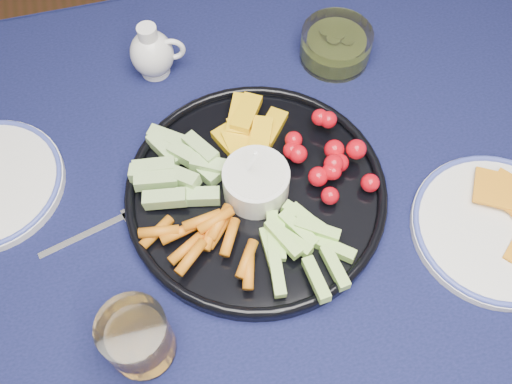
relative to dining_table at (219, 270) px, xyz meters
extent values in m
plane|color=#59311E|center=(0.00, 0.00, -0.66)|extent=(4.00, 4.00, 0.00)
cylinder|color=#492F18|center=(0.72, 0.42, -0.31)|extent=(0.07, 0.07, 0.70)
cube|color=#492F18|center=(0.00, 0.00, 0.06)|extent=(1.60, 1.00, 0.04)
cube|color=black|center=(0.00, 0.00, 0.08)|extent=(1.66, 1.06, 0.01)
cube|color=black|center=(0.00, 0.53, -0.06)|extent=(1.66, 0.01, 0.30)
cylinder|color=black|center=(0.08, 0.07, 0.10)|extent=(0.38, 0.38, 0.02)
torus|color=black|center=(0.08, 0.07, 0.11)|extent=(0.38, 0.38, 0.01)
cylinder|color=white|center=(0.08, 0.07, 0.13)|extent=(0.09, 0.09, 0.05)
cylinder|color=white|center=(0.08, 0.07, 0.15)|extent=(0.08, 0.08, 0.01)
cylinder|color=white|center=(-0.03, 0.34, 0.09)|extent=(0.05, 0.05, 0.01)
ellipsoid|color=white|center=(-0.03, 0.34, 0.13)|extent=(0.07, 0.07, 0.08)
cylinder|color=white|center=(-0.03, 0.34, 0.17)|extent=(0.03, 0.03, 0.03)
torus|color=white|center=(0.01, 0.34, 0.14)|extent=(0.05, 0.02, 0.04)
torus|color=#404EB5|center=(-0.03, 0.34, 0.16)|extent=(0.04, 0.04, 0.00)
cylinder|color=silver|center=(0.28, 0.30, 0.12)|extent=(0.12, 0.12, 0.06)
cylinder|color=#535F1B|center=(0.28, 0.30, 0.11)|extent=(0.10, 0.10, 0.03)
cylinder|color=white|center=(0.39, -0.08, 0.09)|extent=(0.24, 0.24, 0.01)
torus|color=#404EB5|center=(0.39, -0.08, 0.10)|extent=(0.24, 0.24, 0.01)
cylinder|color=silver|center=(-0.12, -0.11, 0.14)|extent=(0.08, 0.08, 0.10)
cylinder|color=orange|center=(-0.12, -0.11, 0.12)|extent=(0.07, 0.07, 0.05)
cube|color=white|center=(-0.18, 0.07, 0.09)|extent=(0.13, 0.04, 0.00)
cube|color=white|center=(-0.10, 0.08, 0.09)|extent=(0.04, 0.03, 0.00)
cube|color=white|center=(0.33, -0.08, 0.09)|extent=(0.09, 0.14, 0.00)
cube|color=white|center=(0.38, -0.15, 0.09)|extent=(0.04, 0.04, 0.00)
camera|label=1|loc=(-0.03, -0.33, 0.83)|focal=40.00mm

